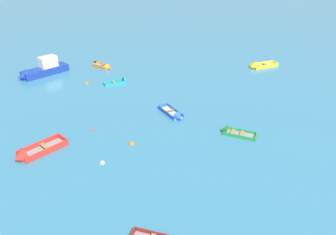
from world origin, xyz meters
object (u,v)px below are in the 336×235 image
(mooring_buoy_between_boats_right, at_px, (87,84))
(mooring_buoy_midfield, at_px, (102,163))
(rowboat_blue_midfield_right, at_px, (175,115))
(motor_launch_deep_blue_center, at_px, (42,70))
(rowboat_yellow_outer_right, at_px, (258,66))
(rowboat_orange_cluster_outer, at_px, (106,67))
(mooring_buoy_central, at_px, (92,131))
(mooring_buoy_near_foreground, at_px, (132,144))
(rowboat_green_near_camera, at_px, (230,132))
(rowboat_red_far_left, at_px, (31,154))
(rowboat_turquoise_back_row_left, at_px, (121,82))

(mooring_buoy_between_boats_right, height_order, mooring_buoy_midfield, mooring_buoy_between_boats_right)
(rowboat_blue_midfield_right, distance_m, motor_launch_deep_blue_center, 20.35)
(rowboat_yellow_outer_right, relative_size, mooring_buoy_midfield, 12.26)
(motor_launch_deep_blue_center, bearing_deg, rowboat_orange_cluster_outer, 18.68)
(mooring_buoy_central, relative_size, mooring_buoy_near_foreground, 0.63)
(rowboat_green_near_camera, distance_m, mooring_buoy_midfield, 11.37)
(rowboat_green_near_camera, distance_m, rowboat_orange_cluster_outer, 22.17)
(rowboat_red_far_left, distance_m, mooring_buoy_between_boats_right, 15.29)
(rowboat_orange_cluster_outer, height_order, mooring_buoy_central, rowboat_orange_cluster_outer)
(rowboat_yellow_outer_right, bearing_deg, rowboat_red_far_left, -138.04)
(rowboat_turquoise_back_row_left, relative_size, mooring_buoy_between_boats_right, 6.47)
(mooring_buoy_central, bearing_deg, motor_launch_deep_blue_center, 122.40)
(rowboat_red_far_left, distance_m, rowboat_orange_cluster_outer, 20.97)
(mooring_buoy_between_boats_right, bearing_deg, rowboat_green_near_camera, -38.10)
(rowboat_orange_cluster_outer, distance_m, mooring_buoy_central, 16.96)
(rowboat_turquoise_back_row_left, height_order, mooring_buoy_central, rowboat_turquoise_back_row_left)
(rowboat_orange_cluster_outer, xyz_separation_m, mooring_buoy_midfield, (3.23, -21.77, -0.15))
(rowboat_red_far_left, relative_size, rowboat_yellow_outer_right, 0.92)
(mooring_buoy_midfield, height_order, mooring_buoy_near_foreground, mooring_buoy_near_foreground)
(rowboat_red_far_left, relative_size, mooring_buoy_between_boats_right, 8.57)
(motor_launch_deep_blue_center, relative_size, mooring_buoy_between_boats_right, 12.22)
(rowboat_yellow_outer_right, bearing_deg, motor_launch_deep_blue_center, -174.84)
(rowboat_red_far_left, xyz_separation_m, motor_launch_deep_blue_center, (-5.08, 18.25, 0.48))
(rowboat_blue_midfield_right, distance_m, rowboat_yellow_outer_right, 18.40)
(mooring_buoy_between_boats_right, bearing_deg, mooring_buoy_central, -75.88)
(rowboat_orange_cluster_outer, distance_m, mooring_buoy_midfield, 22.01)
(rowboat_orange_cluster_outer, xyz_separation_m, mooring_buoy_central, (1.49, -16.89, -0.15))
(rowboat_green_near_camera, xyz_separation_m, mooring_buoy_between_boats_right, (-15.09, 11.83, -0.14))
(rowboat_yellow_outer_right, relative_size, rowboat_orange_cluster_outer, 1.50)
(rowboat_green_near_camera, xyz_separation_m, mooring_buoy_midfield, (-10.50, -4.37, -0.14))
(mooring_buoy_midfield, bearing_deg, mooring_buoy_between_boats_right, 105.81)
(rowboat_turquoise_back_row_left, distance_m, rowboat_orange_cluster_outer, 6.00)
(rowboat_green_near_camera, height_order, rowboat_orange_cluster_outer, rowboat_green_near_camera)
(rowboat_green_near_camera, relative_size, mooring_buoy_near_foreground, 7.41)
(rowboat_blue_midfield_right, xyz_separation_m, rowboat_yellow_outer_right, (11.59, 14.28, 0.04))
(rowboat_blue_midfield_right, relative_size, mooring_buoy_midfield, 9.76)
(mooring_buoy_central, bearing_deg, rowboat_orange_cluster_outer, 95.05)
(mooring_buoy_between_boats_right, bearing_deg, mooring_buoy_near_foreground, -64.09)
(motor_launch_deep_blue_center, relative_size, rowboat_yellow_outer_right, 1.31)
(rowboat_blue_midfield_right, xyz_separation_m, rowboat_green_near_camera, (4.71, -3.10, -0.03))
(rowboat_yellow_outer_right, height_order, mooring_buoy_between_boats_right, rowboat_yellow_outer_right)
(motor_launch_deep_blue_center, bearing_deg, rowboat_green_near_camera, -34.82)
(rowboat_turquoise_back_row_left, bearing_deg, mooring_buoy_between_boats_right, -176.69)
(rowboat_red_far_left, relative_size, motor_launch_deep_blue_center, 0.70)
(mooring_buoy_near_foreground, bearing_deg, rowboat_red_far_left, -167.58)
(rowboat_orange_cluster_outer, bearing_deg, mooring_buoy_between_boats_right, -103.66)
(rowboat_red_far_left, distance_m, rowboat_turquoise_back_row_left, 16.35)
(rowboat_yellow_outer_right, xyz_separation_m, mooring_buoy_near_foreground, (-15.39, -19.09, -0.20))
(mooring_buoy_midfield, bearing_deg, rowboat_green_near_camera, 22.57)
(rowboat_red_far_left, xyz_separation_m, mooring_buoy_central, (4.01, 3.93, -0.24))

